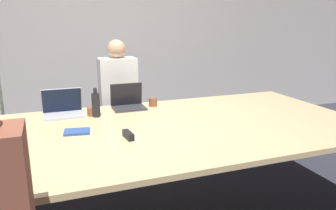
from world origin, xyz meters
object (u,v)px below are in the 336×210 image
at_px(laptop_far_center, 128,101).
at_px(cup_far_center, 153,102).
at_px(cup_far_midleft, 92,111).
at_px(bottle_far_midleft, 96,104).
at_px(person_far_center, 119,106).
at_px(laptop_far_midleft, 63,108).
at_px(stapler, 128,135).

height_order(laptop_far_center, cup_far_center, laptop_far_center).
distance_m(laptop_far_center, cup_far_midleft, 0.40).
distance_m(laptop_far_center, bottle_far_midleft, 0.40).
relative_size(cup_far_center, bottle_far_midleft, 0.33).
bearing_deg(cup_far_center, laptop_far_center, 175.06).
bearing_deg(cup_far_midleft, laptop_far_center, 21.90).
xyz_separation_m(person_far_center, laptop_far_midleft, (-0.61, -0.48, 0.16)).
bearing_deg(person_far_center, laptop_far_center, -89.24).
bearing_deg(laptop_far_midleft, person_far_center, 38.35).
distance_m(laptop_far_center, stapler, 0.88).
height_order(person_far_center, stapler, person_far_center).
xyz_separation_m(laptop_far_center, person_far_center, (-0.01, 0.43, -0.16)).
height_order(laptop_far_center, person_far_center, person_far_center).
bearing_deg(cup_far_midleft, laptop_far_midleft, 159.45).
height_order(cup_far_center, laptop_far_midleft, laptop_far_midleft).
height_order(laptop_far_center, bottle_far_midleft, bottle_far_midleft).
xyz_separation_m(cup_far_center, cup_far_midleft, (-0.63, -0.13, -0.00)).
xyz_separation_m(laptop_far_midleft, stapler, (0.41, -0.79, -0.05)).
distance_m(bottle_far_midleft, stapler, 0.67).
relative_size(person_far_center, stapler, 9.24).
height_order(bottle_far_midleft, stapler, bottle_far_midleft).
height_order(person_far_center, cup_far_midleft, person_far_center).
distance_m(cup_far_center, cup_far_midleft, 0.64).
xyz_separation_m(person_far_center, bottle_far_midleft, (-0.33, -0.63, 0.20)).
relative_size(cup_far_center, laptop_far_midleft, 0.25).
relative_size(cup_far_midleft, stapler, 0.55).
relative_size(laptop_far_center, laptop_far_midleft, 0.92).
height_order(cup_far_center, stapler, cup_far_center).
bearing_deg(cup_far_center, person_far_center, 119.98).
xyz_separation_m(laptop_far_center, cup_far_midleft, (-0.37, -0.15, -0.03)).
bearing_deg(laptop_far_midleft, stapler, -62.47).
relative_size(laptop_far_midleft, stapler, 2.26).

